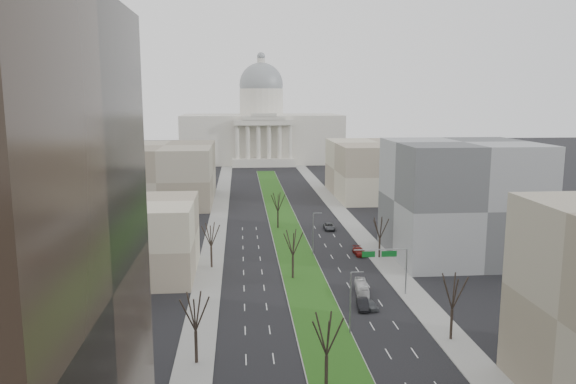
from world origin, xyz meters
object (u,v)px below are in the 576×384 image
car_black (363,304)px  car_red (359,251)px  car_grey_near (371,305)px  box_van (362,288)px  car_grey_far (329,227)px

car_black → car_red: 30.70m
car_grey_near → car_red: car_red is taller
car_black → box_van: 6.47m
car_grey_far → box_van: bearing=-91.2°
car_black → box_van: box_van is taller
car_grey_near → car_black: size_ratio=0.81×
car_grey_near → car_grey_far: (1.94, 53.47, 0.11)m
car_grey_near → car_grey_far: bearing=79.8°
car_black → car_grey_far: bearing=92.6°
car_grey_near → box_van: size_ratio=0.51×
box_van → car_black: bearing=-94.6°
car_grey_near → car_grey_far: 53.50m
car_grey_near → car_red: 30.63m
car_black → car_red: bearing=85.0°
car_grey_near → car_grey_far: size_ratio=0.70×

